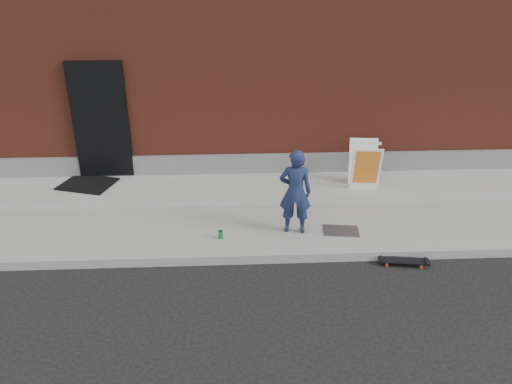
{
  "coord_description": "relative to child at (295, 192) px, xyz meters",
  "views": [
    {
      "loc": [
        -0.08,
        -6.37,
        4.23
      ],
      "look_at": [
        0.27,
        0.8,
        0.84
      ],
      "focal_mm": 35.0,
      "sensor_mm": 36.0,
      "label": 1
    }
  ],
  "objects": [
    {
      "name": "soda_can",
      "position": [
        -1.2,
        -0.18,
        -0.64
      ],
      "size": [
        0.09,
        0.09,
        0.13
      ],
      "primitive_type": "cylinder",
      "rotation": [
        0.0,
        0.0,
        -0.37
      ],
      "color": "#1A8446",
      "rests_on": "sidewalk"
    },
    {
      "name": "pizza_sign",
      "position": [
        1.49,
        1.45,
        -0.16
      ],
      "size": [
        0.59,
        0.68,
        0.89
      ],
      "color": "white",
      "rests_on": "apron"
    },
    {
      "name": "building",
      "position": [
        -0.89,
        6.27,
        1.64
      ],
      "size": [
        20.0,
        8.1,
        5.0
      ],
      "color": "maroon",
      "rests_on": "ground"
    },
    {
      "name": "skateboard",
      "position": [
        1.57,
        -0.85,
        -0.79
      ],
      "size": [
        0.75,
        0.3,
        0.08
      ],
      "color": "#B22E12",
      "rests_on": "ground"
    },
    {
      "name": "child",
      "position": [
        0.0,
        0.0,
        0.0
      ],
      "size": [
        0.56,
        0.4,
        1.42
      ],
      "primitive_type": "imported",
      "rotation": [
        0.0,
        0.0,
        3.01
      ],
      "color": "#1A2448",
      "rests_on": "sidewalk"
    },
    {
      "name": "doormat",
      "position": [
        -3.79,
        1.81,
        -0.59
      ],
      "size": [
        1.15,
        1.03,
        0.03
      ],
      "primitive_type": "cube",
      "rotation": [
        0.0,
        0.0,
        -0.31
      ],
      "color": "black",
      "rests_on": "apron"
    },
    {
      "name": "utility_plate",
      "position": [
        0.77,
        -0.05,
        -0.7
      ],
      "size": [
        0.61,
        0.44,
        0.02
      ],
      "primitive_type": "cube",
      "rotation": [
        0.0,
        0.0,
        -0.13
      ],
      "color": "#515156",
      "rests_on": "sidewalk"
    },
    {
      "name": "ground",
      "position": [
        -0.89,
        -0.73,
        -0.86
      ],
      "size": [
        80.0,
        80.0,
        0.0
      ],
      "primitive_type": "plane",
      "color": "black",
      "rests_on": "ground"
    },
    {
      "name": "apron",
      "position": [
        -0.89,
        1.67,
        -0.66
      ],
      "size": [
        20.0,
        1.2,
        0.1
      ],
      "primitive_type": "cube",
      "color": "gray",
      "rests_on": "sidewalk"
    },
    {
      "name": "sidewalk",
      "position": [
        -0.89,
        0.77,
        -0.78
      ],
      "size": [
        20.0,
        3.0,
        0.15
      ],
      "primitive_type": "cube",
      "color": "gray",
      "rests_on": "ground"
    }
  ]
}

